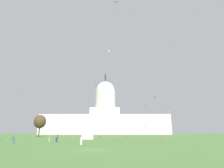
% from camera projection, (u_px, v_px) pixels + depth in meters
% --- Properties ---
extents(ground_plane, '(800.00, 800.00, 0.00)m').
position_uv_depth(ground_plane, '(90.00, 150.00, 28.76)').
color(ground_plane, '#4C7538').
extents(capitol_building, '(142.42, 27.56, 70.13)m').
position_uv_depth(capitol_building, '(105.00, 119.00, 214.62)').
color(capitol_building, silver).
rests_on(capitol_building, ground_plane).
extents(event_tent, '(4.56, 5.50, 5.91)m').
position_uv_depth(event_tent, '(88.00, 131.00, 71.61)').
color(event_tent, white).
rests_on(event_tent, ground_plane).
extents(tree_west_mid, '(7.33, 7.21, 11.94)m').
position_uv_depth(tree_west_mid, '(40.00, 122.00, 104.44)').
color(tree_west_mid, '#4C3823').
rests_on(tree_west_mid, ground_plane).
extents(person_teal_deep_crowd, '(0.40, 0.40, 1.69)m').
position_uv_depth(person_teal_deep_crowd, '(12.00, 138.00, 60.63)').
color(person_teal_deep_crowd, '#1E757A').
rests_on(person_teal_deep_crowd, ground_plane).
extents(person_tan_mid_left, '(0.46, 0.46, 1.60)m').
position_uv_depth(person_tan_mid_left, '(49.00, 139.00, 51.93)').
color(person_tan_mid_left, tan).
rests_on(person_tan_mid_left, ground_plane).
extents(person_olive_near_tree_west, '(0.38, 0.38, 1.58)m').
position_uv_depth(person_olive_near_tree_west, '(126.00, 137.00, 79.61)').
color(person_olive_near_tree_west, olive).
rests_on(person_olive_near_tree_west, ground_plane).
extents(person_denim_mid_center, '(0.52, 0.52, 1.70)m').
position_uv_depth(person_denim_mid_center, '(13.00, 140.00, 45.45)').
color(person_denim_mid_center, '#3D5684').
rests_on(person_denim_mid_center, ground_plane).
extents(person_navy_front_left, '(0.57, 0.57, 1.54)m').
position_uv_depth(person_navy_front_left, '(56.00, 140.00, 50.10)').
color(person_navy_front_left, navy).
rests_on(person_navy_front_left, ground_plane).
extents(person_orange_lawn_far_right, '(0.63, 0.63, 1.78)m').
position_uv_depth(person_orange_lawn_far_right, '(73.00, 137.00, 77.46)').
color(person_orange_lawn_far_right, orange).
rests_on(person_orange_lawn_far_right, ground_plane).
extents(person_olive_edge_west, '(0.47, 0.47, 1.54)m').
position_uv_depth(person_olive_edge_west, '(99.00, 137.00, 82.92)').
color(person_olive_edge_west, olive).
rests_on(person_olive_edge_west, ground_plane).
extents(person_white_lawn_far_left, '(0.60, 0.60, 1.75)m').
position_uv_depth(person_white_lawn_far_left, '(81.00, 141.00, 40.35)').
color(person_white_lawn_far_left, silver).
rests_on(person_white_lawn_far_left, ground_plane).
extents(person_orange_back_left, '(0.45, 0.45, 1.57)m').
position_uv_depth(person_orange_back_left, '(166.00, 137.00, 73.85)').
color(person_orange_back_left, orange).
rests_on(person_orange_back_left, ground_plane).
extents(person_navy_front_center, '(0.53, 0.53, 1.71)m').
position_uv_depth(person_navy_front_center, '(57.00, 136.00, 86.08)').
color(person_navy_front_center, navy).
rests_on(person_navy_front_center, ground_plane).
extents(kite_cyan_mid, '(0.77, 0.68, 2.31)m').
position_uv_depth(kite_cyan_mid, '(96.00, 86.00, 81.65)').
color(kite_cyan_mid, '#33BCDB').
extents(kite_white_high, '(0.77, 1.46, 0.28)m').
position_uv_depth(kite_white_high, '(171.00, 44.00, 115.74)').
color(kite_white_high, white).
extents(kite_blue_low, '(1.88, 1.39, 3.39)m').
position_uv_depth(kite_blue_low, '(168.00, 109.00, 120.88)').
color(kite_blue_low, blue).
extents(kite_red_mid, '(0.76, 0.83, 2.29)m').
position_uv_depth(kite_red_mid, '(155.00, 97.00, 119.79)').
color(kite_red_mid, red).
extents(kite_pink_mid, '(0.86, 0.88, 3.57)m').
position_uv_depth(kite_pink_mid, '(112.00, 105.00, 141.31)').
color(kite_pink_mid, pink).
extents(kite_black_mid, '(1.57, 1.16, 0.18)m').
position_uv_depth(kite_black_mid, '(145.00, 106.00, 131.21)').
color(kite_black_mid, black).
extents(kite_magenta_high, '(1.82, 1.36, 4.15)m').
position_uv_depth(kite_magenta_high, '(116.00, 4.00, 65.66)').
color(kite_magenta_high, '#D1339E').
extents(kite_green_low, '(1.32, 1.35, 2.98)m').
position_uv_depth(kite_green_low, '(145.00, 126.00, 192.83)').
color(kite_green_low, green).
extents(kite_lime_high, '(1.04, 0.29, 1.55)m').
position_uv_depth(kite_lime_high, '(109.00, 51.00, 131.13)').
color(kite_lime_high, '#8CD133').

